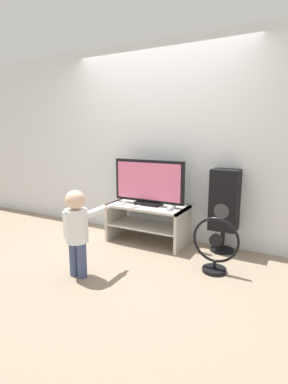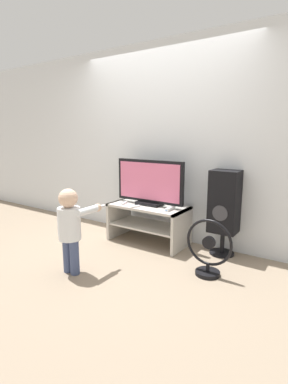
# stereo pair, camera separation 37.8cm
# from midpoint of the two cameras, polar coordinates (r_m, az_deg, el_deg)

# --- Properties ---
(ground_plane) EXTENTS (16.00, 16.00, 0.00)m
(ground_plane) POSITION_cam_midpoint_polar(r_m,az_deg,el_deg) (3.85, 1.54, -10.60)
(ground_plane) COLOR gray
(wall_back) EXTENTS (10.00, 0.06, 2.60)m
(wall_back) POSITION_cam_midpoint_polar(r_m,az_deg,el_deg) (4.09, 6.21, 9.31)
(wall_back) COLOR silver
(wall_back) RESTS_ON ground_plane
(tv_stand) EXTENTS (1.03, 0.51, 0.50)m
(tv_stand) POSITION_cam_midpoint_polar(r_m,az_deg,el_deg) (3.95, 3.59, -4.99)
(tv_stand) COLOR beige
(tv_stand) RESTS_ON ground_plane
(television) EXTENTS (0.97, 0.20, 0.59)m
(television) POSITION_cam_midpoint_polar(r_m,az_deg,el_deg) (3.87, 3.85, 1.68)
(television) COLOR black
(television) RESTS_ON tv_stand
(game_console) EXTENTS (0.04, 0.19, 0.04)m
(game_console) POSITION_cam_midpoint_polar(r_m,az_deg,el_deg) (3.67, 7.96, -3.21)
(game_console) COLOR white
(game_console) RESTS_ON tv_stand
(remote_primary) EXTENTS (0.06, 0.13, 0.03)m
(remote_primary) POSITION_cam_midpoint_polar(r_m,az_deg,el_deg) (3.97, -1.08, -2.14)
(remote_primary) COLOR white
(remote_primary) RESTS_ON tv_stand
(remote_secondary) EXTENTS (0.08, 0.13, 0.03)m
(remote_secondary) POSITION_cam_midpoint_polar(r_m,az_deg,el_deg) (3.78, 1.18, -2.81)
(remote_secondary) COLOR white
(remote_secondary) RESTS_ON tv_stand
(child) EXTENTS (0.34, 0.50, 0.89)m
(child) POSITION_cam_midpoint_polar(r_m,az_deg,el_deg) (3.08, -10.45, -6.08)
(child) COLOR #3F4C72
(child) RESTS_ON ground_plane
(speaker_tower) EXTENTS (0.32, 0.29, 1.01)m
(speaker_tower) POSITION_cam_midpoint_polar(r_m,az_deg,el_deg) (3.65, 17.95, -2.14)
(speaker_tower) COLOR black
(speaker_tower) RESTS_ON ground_plane
(floor_fan) EXTENTS (0.49, 0.25, 0.59)m
(floor_fan) POSITION_cam_midpoint_polar(r_m,az_deg,el_deg) (3.18, 15.61, -10.76)
(floor_fan) COLOR black
(floor_fan) RESTS_ON ground_plane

